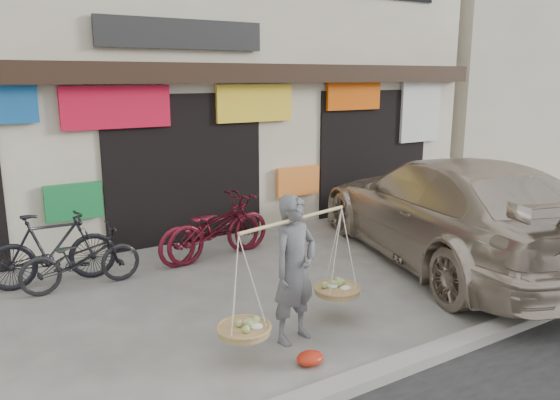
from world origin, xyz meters
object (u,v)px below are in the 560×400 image
bike_1 (52,249)px  bike_3 (211,228)px  bike_2 (219,227)px  bike_0 (81,258)px  suv (449,210)px  street_vendor (295,274)px

bike_1 → bike_3: size_ratio=0.91×
bike_3 → bike_1: bearing=77.5°
bike_3 → bike_2: bearing=-98.9°
bike_0 → suv: suv is taller
bike_2 → suv: bearing=-133.9°
bike_3 → suv: size_ratio=0.31×
bike_0 → bike_2: bearing=-85.4°
bike_1 → bike_2: (2.60, -0.15, -0.02)m
suv → bike_3: bearing=-17.9°
street_vendor → bike_1: (-2.04, 3.31, -0.25)m
bike_1 → bike_3: (2.46, -0.15, -0.02)m
bike_0 → street_vendor: bearing=-150.2°
bike_0 → bike_3: 2.15m
bike_0 → bike_1: bearing=40.9°
bike_3 → suv: 3.93m
bike_3 → suv: bearing=-132.7°
bike_1 → suv: 6.18m
street_vendor → suv: (3.67, 0.98, 0.07)m
bike_1 → bike_3: 2.46m
street_vendor → bike_0: (-1.73, 2.95, -0.35)m
bike_1 → bike_2: bike_1 is taller
street_vendor → bike_0: 3.44m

